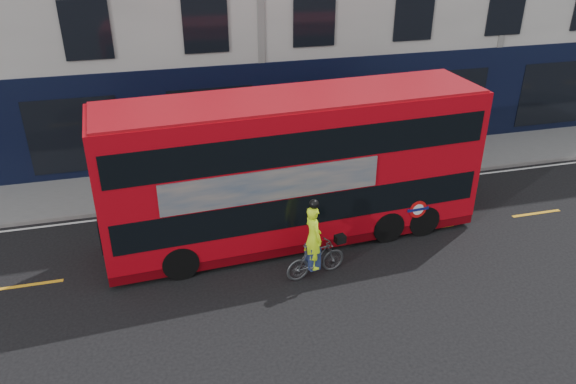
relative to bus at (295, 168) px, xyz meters
name	(u,v)px	position (x,y,z in m)	size (l,w,h in m)	color
ground	(323,274)	(0.25, -2.20, -2.33)	(120.00, 120.00, 0.00)	black
pavement	(272,175)	(0.25, 4.30, -2.27)	(60.00, 3.00, 0.12)	gray
kerb	(281,192)	(0.25, 2.80, -2.27)	(60.00, 0.12, 0.13)	slate
road_edge_line	(283,198)	(0.25, 2.50, -2.33)	(58.00, 0.10, 0.01)	silver
lane_dashes	(308,245)	(0.25, -0.70, -2.33)	(58.00, 0.12, 0.01)	#EFA61C
bus	(295,168)	(0.00, 0.00, 0.00)	(11.41, 3.22, 4.55)	#B90712
cyclist	(315,251)	(-0.02, -2.22, -1.51)	(1.87, 0.86, 2.44)	#46494B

